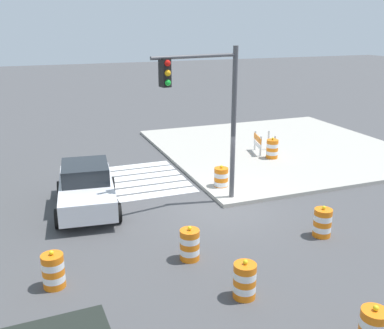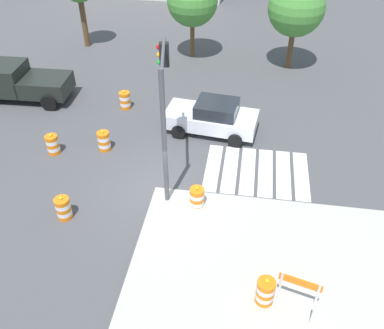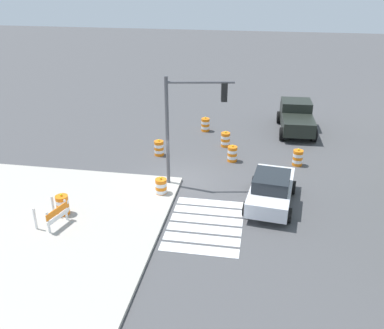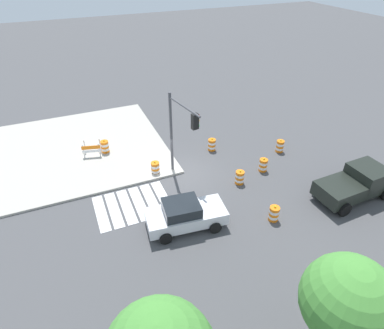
% 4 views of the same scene
% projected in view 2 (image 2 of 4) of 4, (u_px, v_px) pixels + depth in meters
% --- Properties ---
extents(ground_plane, '(120.00, 120.00, 0.00)m').
position_uv_depth(ground_plane, '(156.00, 190.00, 16.89)').
color(ground_plane, '#474749').
extents(crosswalk_stripes, '(4.35, 3.20, 0.02)m').
position_uv_depth(crosswalk_stripes, '(257.00, 171.00, 17.80)').
color(crosswalk_stripes, silver).
rests_on(crosswalk_stripes, ground).
extents(sports_car, '(4.48, 2.51, 1.63)m').
position_uv_depth(sports_car, '(212.00, 117.00, 19.71)').
color(sports_car, silver).
rests_on(sports_car, ground).
extents(pickup_truck, '(5.22, 2.50, 1.92)m').
position_uv_depth(pickup_truck, '(17.00, 82.00, 22.16)').
color(pickup_truck, black).
rests_on(pickup_truck, ground).
extents(traffic_barrel_near_corner, '(0.56, 0.56, 1.02)m').
position_uv_depth(traffic_barrel_near_corner, '(63.00, 208.00, 15.43)').
color(traffic_barrel_near_corner, orange).
rests_on(traffic_barrel_near_corner, ground).
extents(traffic_barrel_crosswalk_end, '(0.56, 0.56, 1.02)m').
position_uv_depth(traffic_barrel_crosswalk_end, '(197.00, 198.00, 15.85)').
color(traffic_barrel_crosswalk_end, orange).
rests_on(traffic_barrel_crosswalk_end, ground).
extents(traffic_barrel_median_near, '(0.56, 0.56, 1.02)m').
position_uv_depth(traffic_barrel_median_near, '(104.00, 141.00, 18.80)').
color(traffic_barrel_median_near, orange).
rests_on(traffic_barrel_median_near, ground).
extents(traffic_barrel_far_curb, '(0.56, 0.56, 1.02)m').
position_uv_depth(traffic_barrel_far_curb, '(125.00, 100.00, 21.66)').
color(traffic_barrel_far_curb, orange).
rests_on(traffic_barrel_far_curb, ground).
extents(traffic_barrel_lane_center, '(0.56, 0.56, 1.02)m').
position_uv_depth(traffic_barrel_lane_center, '(53.00, 144.00, 18.59)').
color(traffic_barrel_lane_center, orange).
rests_on(traffic_barrel_lane_center, ground).
extents(traffic_barrel_on_sidewalk, '(0.56, 0.56, 1.02)m').
position_uv_depth(traffic_barrel_on_sidewalk, '(265.00, 291.00, 12.46)').
color(traffic_barrel_on_sidewalk, orange).
rests_on(traffic_barrel_on_sidewalk, sidewalk_corner).
extents(construction_barricade, '(1.39, 1.06, 1.00)m').
position_uv_depth(construction_barricade, '(298.00, 290.00, 12.35)').
color(construction_barricade, silver).
rests_on(construction_barricade, sidewalk_corner).
extents(traffic_light_pole, '(0.85, 3.25, 5.50)m').
position_uv_depth(traffic_light_pole, '(164.00, 100.00, 14.81)').
color(traffic_light_pole, '#4C4C51').
rests_on(traffic_light_pole, sidewalk_corner).
extents(street_tree_streetside_mid, '(3.05, 3.05, 5.05)m').
position_uv_depth(street_tree_streetside_mid, '(192.00, 1.00, 24.78)').
color(street_tree_streetside_mid, brown).
rests_on(street_tree_streetside_mid, ground).
extents(street_tree_streetside_far, '(3.22, 3.22, 5.23)m').
position_uv_depth(street_tree_streetside_far, '(297.00, 8.00, 23.49)').
color(street_tree_streetside_far, brown).
rests_on(street_tree_streetside_far, ground).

